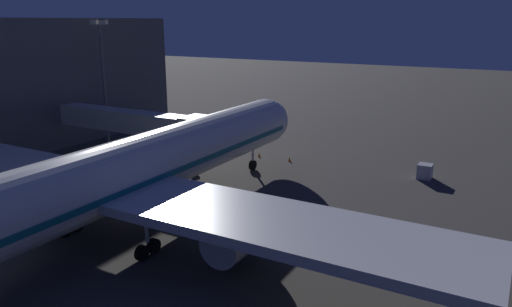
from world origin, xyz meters
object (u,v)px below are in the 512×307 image
(airliner_at_gate, at_px, (105,182))
(traffic_cone_nose_starboard, at_px, (259,155))
(apron_floodlight_mast, at_px, (103,73))
(jet_bridge, at_px, (143,123))
(traffic_cone_nose_port, at_px, (289,159))
(baggage_container_near_belt, at_px, (425,171))

(airliner_at_gate, height_order, traffic_cone_nose_starboard, airliner_at_gate)
(apron_floodlight_mast, height_order, traffic_cone_nose_starboard, apron_floodlight_mast)
(jet_bridge, bearing_deg, airliner_at_gate, 124.42)
(apron_floodlight_mast, distance_m, traffic_cone_nose_starboard, 25.55)
(airliner_at_gate, bearing_deg, apron_floodlight_mast, -44.05)
(traffic_cone_nose_port, bearing_deg, airliner_at_gate, 85.57)
(apron_floodlight_mast, distance_m, baggage_container_near_belt, 45.22)
(jet_bridge, distance_m, apron_floodlight_mast, 15.71)
(jet_bridge, bearing_deg, traffic_cone_nose_starboard, -133.33)
(traffic_cone_nose_starboard, bearing_deg, traffic_cone_nose_port, 180.00)
(jet_bridge, height_order, traffic_cone_nose_starboard, jet_bridge)
(traffic_cone_nose_starboard, bearing_deg, jet_bridge, 46.67)
(jet_bridge, xyz_separation_m, apron_floodlight_mast, (13.32, -6.89, 4.71))
(airliner_at_gate, relative_size, baggage_container_near_belt, 35.16)
(apron_floodlight_mast, bearing_deg, baggage_container_near_belt, -173.63)
(apron_floodlight_mast, xyz_separation_m, traffic_cone_nose_port, (-27.70, -3.70, -9.80))
(jet_bridge, distance_m, traffic_cone_nose_port, 18.57)
(baggage_container_near_belt, relative_size, traffic_cone_nose_port, 3.04)
(apron_floodlight_mast, relative_size, traffic_cone_nose_starboard, 31.43)
(apron_floodlight_mast, bearing_deg, airliner_at_gate, 135.95)
(jet_bridge, bearing_deg, apron_floodlight_mast, -27.34)
(traffic_cone_nose_port, relative_size, traffic_cone_nose_starboard, 1.00)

